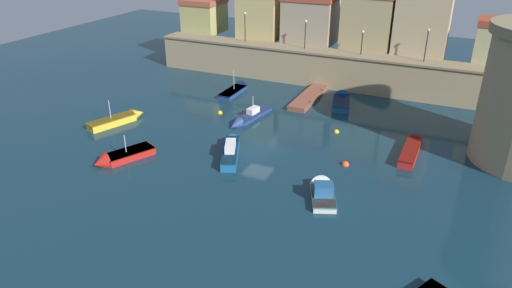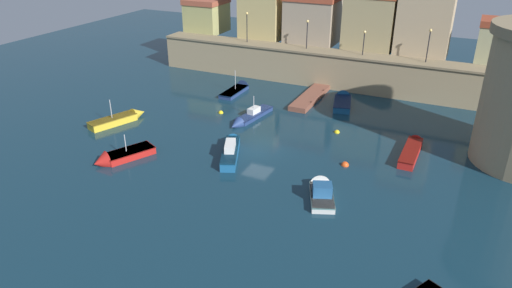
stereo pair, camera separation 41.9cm
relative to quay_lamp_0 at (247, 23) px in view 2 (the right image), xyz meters
The scene contains 19 objects.
ground_plane 24.12m from the quay_lamp_0, 61.23° to the right, with size 112.33×112.33×0.00m, color #112D3D.
quay_wall 12.08m from the quay_lamp_0, ahead, with size 45.95×3.35×4.40m.
old_town_backdrop 10.96m from the quay_lamp_0, 20.93° to the left, with size 42.93×5.81×9.63m.
pier_dock 14.32m from the quay_lamp_0, 28.17° to the right, with size 2.03×8.91×0.70m.
quay_lamp_0 is the anchor object (origin of this frame).
quay_lamp_1 8.34m from the quay_lamp_0, ahead, with size 0.32×0.32×3.55m.
quay_lamp_2 15.49m from the quay_lamp_0, ahead, with size 0.32×0.32×2.91m.
quay_lamp_3 22.76m from the quay_lamp_0, ahead, with size 0.32×0.32×3.75m.
moored_boat_0 17.71m from the quay_lamp_0, 63.37° to the right, with size 2.31×6.96×2.78m.
moored_boat_1 32.44m from the quay_lamp_0, 53.43° to the right, with size 3.38×5.19×1.95m.
moored_boat_2 29.27m from the quay_lamp_0, 32.19° to the right, with size 1.35×7.03×1.22m.
moored_boat_3 17.31m from the quay_lamp_0, 20.78° to the right, with size 3.10×6.01×1.73m.
moored_boat_4 28.51m from the quay_lamp_0, 87.66° to the right, with size 3.96×5.66×2.77m.
moored_boat_5 9.65m from the quay_lamp_0, 72.26° to the right, with size 1.68×6.15×3.36m.
moored_boat_6 22.24m from the quay_lamp_0, 101.94° to the right, with size 3.51×6.38×3.03m.
moored_boat_7 25.10m from the quay_lamp_0, 67.13° to the right, with size 3.94×7.01×1.68m.
mooring_buoy_0 16.20m from the quay_lamp_0, 75.12° to the right, with size 0.55×0.55×0.55m, color yellow.
mooring_buoy_1 22.75m from the quay_lamp_0, 39.45° to the right, with size 0.55×0.55×0.55m, color yellow.
mooring_buoy_2 28.78m from the quay_lamp_0, 46.19° to the right, with size 0.67×0.67×0.67m, color #EA4C19.
Camera 2 is at (16.52, -35.31, 19.06)m, focal length 32.91 mm.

